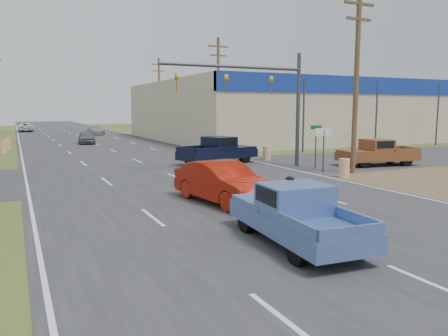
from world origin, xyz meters
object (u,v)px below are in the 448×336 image
red_convertible (223,183)px  distant_car_grey (87,137)px  rider (288,207)px  brown_pickup (376,152)px  motorcycle (289,217)px  distant_car_silver (96,130)px  distant_car_white (25,127)px  blue_pickup (294,213)px  navy_pickup (219,150)px

red_convertible → distant_car_grey: 31.94m
rider → brown_pickup: bearing=-149.6°
motorcycle → distant_car_silver: distant_car_silver is taller
rider → distant_car_white: 65.80m
distant_car_grey → rider: bearing=-84.8°
motorcycle → distant_car_white: bearing=87.9°
blue_pickup → distant_car_silver: (3.50, 52.95, -0.20)m
rider → distant_car_white: bearing=-92.1°
navy_pickup → distant_car_white: (-10.56, 49.89, -0.20)m
distant_car_white → rider: bearing=94.4°
motorcycle → distant_car_white: (-5.42, 65.63, 0.19)m
distant_car_white → red_convertible: bearing=94.9°
red_convertible → distant_car_white: 61.22m
distant_car_grey → distant_car_white: size_ratio=0.77×
distant_car_grey → blue_pickup: bearing=-85.3°
blue_pickup → brown_pickup: (13.99, 11.15, 0.04)m
red_convertible → rider: rider is taller
red_convertible → navy_pickup: (5.04, 11.08, 0.11)m
red_convertible → distant_car_grey: size_ratio=1.24×
rider → blue_pickup: size_ratio=0.32×
navy_pickup → distant_car_silver: bearing=167.5°
navy_pickup → distant_car_grey: 21.55m
brown_pickup → blue_pickup: bearing=137.8°
motorcycle → brown_pickup: (13.67, 10.47, 0.34)m
rider → distant_car_silver: 52.31m
red_convertible → brown_pickup: (13.58, 5.81, 0.06)m
motorcycle → navy_pickup: (5.13, 15.75, 0.39)m
motorcycle → navy_pickup: bearing=65.1°
red_convertible → rider: (-0.10, -4.60, 0.01)m
brown_pickup → distant_car_grey: size_ratio=1.37×
brown_pickup → distant_car_white: bearing=28.3°
navy_pickup → distant_car_white: navy_pickup is taller
navy_pickup → distant_car_grey: bearing=179.0°
rider → brown_pickup: (13.68, 10.41, 0.05)m
distant_car_grey → distant_car_white: 29.49m
motorcycle → brown_pickup: bearing=30.6°
blue_pickup → motorcycle: bearing=69.4°
rider → distant_car_grey: rider is taller
blue_pickup → brown_pickup: 17.89m
rider → blue_pickup: blue_pickup is taller
red_convertible → blue_pickup: bearing=-103.5°
motorcycle → distant_car_silver: (3.18, 52.28, 0.10)m
rider → distant_car_white: (-5.42, 65.57, -0.10)m
distant_car_silver → brown_pickup: bearing=-81.8°
distant_car_grey → distant_car_white: (-5.12, 29.04, 0.04)m
distant_car_white → distant_car_grey: bearing=99.7°
navy_pickup → brown_pickup: (8.54, -5.27, -0.05)m
blue_pickup → distant_car_silver: 53.07m
red_convertible → rider: size_ratio=3.01×
motorcycle → navy_pickup: 16.57m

